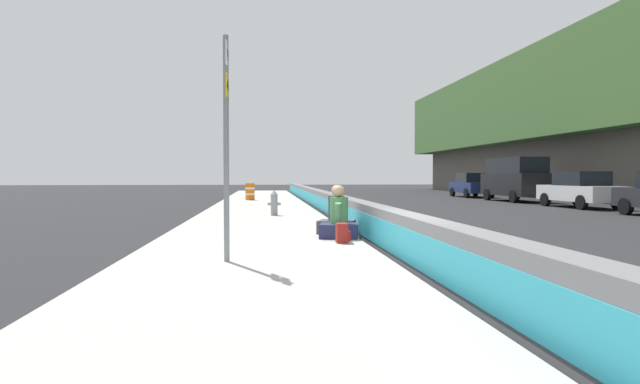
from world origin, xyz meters
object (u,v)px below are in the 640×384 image
Objects in this scene: fire_hydrant at (274,202)px; backpack at (342,233)px; route_sign_post at (226,132)px; parked_car_midline at (515,178)px; construction_barrel at (250,191)px; seated_person_middle at (337,218)px; seated_person_foreground at (339,221)px; parked_car_fourth at (580,190)px; parked_car_far at (471,185)px.

fire_hydrant reaches higher than backpack.
route_sign_post is at bearing 133.97° from backpack.
route_sign_post is 25.94m from parked_car_midline.
route_sign_post is at bearing -179.47° from construction_barrel.
fire_hydrant is at bearing 13.15° from seated_person_middle.
route_sign_post is at bearing 142.99° from seated_person_foreground.
construction_barrel reaches higher than backpack.
parked_car_fourth reaches higher than seated_person_middle.
route_sign_post is at bearing 150.87° from parked_car_far.
parked_car_far reaches higher than backpack.
backpack is 0.09× the size of parked_car_far.
fire_hydrant is 0.19× the size of parked_car_fourth.
route_sign_post is 0.79× the size of parked_car_far.
route_sign_post is 31.21m from parked_car_far.
backpack is 0.08× the size of parked_car_midline.
parked_car_fourth is (14.79, -15.42, -1.35)m from route_sign_post.
fire_hydrant is 0.17× the size of parked_car_midline.
parked_car_fourth is at bearing -46.22° from backpack.
fire_hydrant is 0.93× the size of construction_barrel.
seated_person_foreground is at bearing -3.67° from backpack.
parked_car_fourth is (11.82, -13.18, 0.36)m from seated_person_foreground.
parked_car_far is at bearing 0.98° from parked_car_midline.
backpack is 0.09× the size of parked_car_fourth.
seated_person_foreground is (-6.79, -1.30, -0.08)m from fire_hydrant.
seated_person_middle is at bearing -171.88° from construction_barrel.
parked_car_fourth is 6.17m from parked_car_midline.
construction_barrel is at bearing 7.51° from seated_person_foreground.
route_sign_post is 3.79× the size of construction_barrel.
route_sign_post is 3.57m from backpack.
seated_person_foreground is at bearing 131.88° from parked_car_fourth.
parked_car_fourth is at bearing -178.82° from parked_car_midline.
seated_person_foreground is 1.01× the size of seated_person_middle.
fire_hydrant is at bearing 9.24° from backpack.
seated_person_foreground is 0.88m from backpack.
parked_car_far is (6.30, 0.11, -0.49)m from parked_car_midline.
construction_barrel is (11.72, 1.14, 0.03)m from fire_hydrant.
parked_car_midline is at bearing -36.14° from route_sign_post.
parked_car_fourth is at bearing -70.84° from fire_hydrant.
backpack is at bearing 175.92° from seated_person_middle.
fire_hydrant is at bearing 140.84° from parked_car_far.
backpack is at bearing 133.78° from parked_car_fourth.
fire_hydrant is at bearing 109.16° from parked_car_fourth.
parked_car_fourth is (5.03, -14.48, 0.27)m from fire_hydrant.
parked_car_fourth is at bearing -48.12° from seated_person_foreground.
fire_hydrant is at bearing -5.50° from route_sign_post.
route_sign_post is 4.09× the size of fire_hydrant.
construction_barrel is (18.51, 2.44, 0.12)m from seated_person_foreground.
parked_car_fourth is (10.90, -13.10, 0.36)m from seated_person_middle.
seated_person_middle is 0.25× the size of parked_car_far.
parked_car_far reaches higher than seated_person_foreground.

